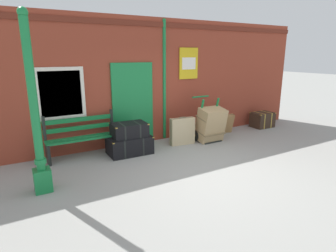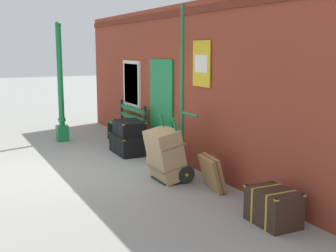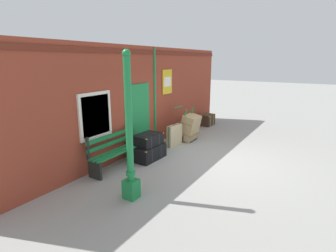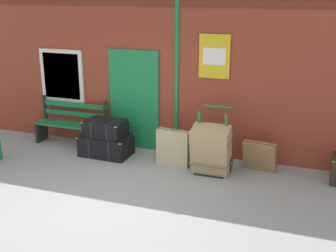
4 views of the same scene
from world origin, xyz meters
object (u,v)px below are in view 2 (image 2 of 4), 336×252
large_brown_trunk (166,155)px  platform_bench (127,126)px  porters_trolley (174,165)px  suitcase_brown (156,151)px  steamer_trunk_middle (129,128)px  suitcase_slate (212,173)px  lamp_post (61,97)px  corner_trunk (273,207)px  steamer_trunk_base (130,144)px

large_brown_trunk → platform_bench: bearing=170.2°
porters_trolley → suitcase_brown: bearing=-179.9°
steamer_trunk_middle → suitcase_slate: 3.10m
lamp_post → platform_bench: (1.02, 1.38, -0.69)m
suitcase_slate → corner_trunk: 1.61m
porters_trolley → large_brown_trunk: bearing=-90.0°
lamp_post → steamer_trunk_base: 2.45m
suitcase_slate → corner_trunk: (1.60, -0.05, -0.05)m
steamer_trunk_base → steamer_trunk_middle: (0.00, -0.00, 0.37)m
steamer_trunk_base → suitcase_slate: 3.09m
platform_bench → steamer_trunk_middle: 1.08m
steamer_trunk_base → corner_trunk: corner_trunk is taller
platform_bench → steamer_trunk_middle: (1.01, -0.36, 0.14)m
large_brown_trunk → suitcase_slate: 0.96m
suitcase_slate → large_brown_trunk: bearing=-151.8°
lamp_post → platform_bench: bearing=53.5°
steamer_trunk_base → suitcase_slate: (3.08, 0.23, 0.08)m
steamer_trunk_middle → porters_trolley: (2.25, -0.03, -0.31)m
porters_trolley → suitcase_slate: 0.87m
corner_trunk → suitcase_brown: bearing=-176.1°
steamer_trunk_middle → large_brown_trunk: size_ratio=0.88×
suitcase_brown → suitcase_slate: bearing=9.4°
suitcase_brown → suitcase_slate: suitcase_brown is taller
platform_bench → steamer_trunk_middle: platform_bench is taller
steamer_trunk_middle → porters_trolley: 2.27m
platform_bench → large_brown_trunk: 3.31m
lamp_post → suitcase_brown: (3.49, 0.99, -0.78)m
platform_bench → steamer_trunk_middle: size_ratio=1.91×
steamer_trunk_base → large_brown_trunk: (2.25, -0.21, 0.26)m
suitcase_slate → corner_trunk: bearing=-1.6°
steamer_trunk_middle → large_brown_trunk: 2.26m
lamp_post → large_brown_trunk: size_ratio=3.14×
corner_trunk → steamer_trunk_middle: bearing=-177.7°
steamer_trunk_base → steamer_trunk_middle: steamer_trunk_middle is taller
large_brown_trunk → suitcase_brown: large_brown_trunk is taller
steamer_trunk_base → steamer_trunk_middle: bearing=-48.6°
platform_bench → suitcase_brown: bearing=-8.9°
steamer_trunk_middle → steamer_trunk_base: bearing=131.4°
platform_bench → steamer_trunk_base: platform_bench is taller
steamer_trunk_middle → suitcase_slate: size_ratio=1.30×
steamer_trunk_base → porters_trolley: (2.25, -0.04, 0.06)m
steamer_trunk_base → corner_trunk: (4.69, 0.19, 0.03)m
suitcase_brown → corner_trunk: bearing=3.9°
porters_trolley → corner_trunk: 2.44m
porters_trolley → large_brown_trunk: porters_trolley is taller
platform_bench → porters_trolley: (3.26, -0.39, -0.18)m
suitcase_brown → steamer_trunk_base: bearing=178.6°
lamp_post → suitcase_brown: size_ratio=4.02×
porters_trolley → large_brown_trunk: (-0.00, -0.18, 0.21)m
steamer_trunk_middle → corner_trunk: 4.70m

